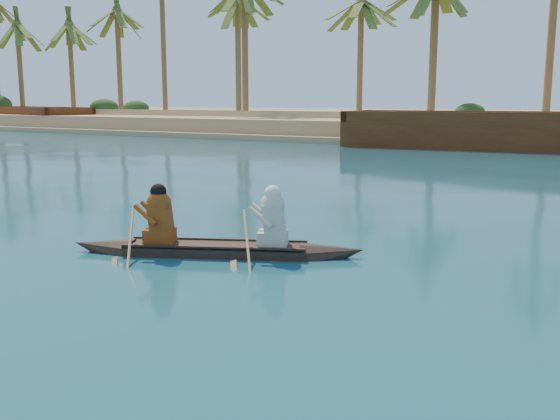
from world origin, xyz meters
The scene contains 7 objects.
ground centered at (0.00, 0.00, 0.00)m, with size 160.00×160.00×0.00m, color #0B2F48.
sandy_embankment centered at (0.00, 46.89, 0.53)m, with size 150.00×51.00×1.50m.
palm_grove centered at (0.00, 35.00, 8.00)m, with size 110.00×14.00×16.00m, color #3B561E, non-canonical shape.
shrub_cluster centered at (0.00, 31.50, 1.20)m, with size 100.00×6.00×2.40m, color #223B15, non-canonical shape.
canoe centered at (7.59, -3.01, 0.26)m, with size 4.81×2.62×1.37m.
barge_left centered at (-34.46, 27.00, 0.79)m, with size 14.30×7.46×2.27m.
barge_mid centered at (5.74, 23.38, 0.80)m, with size 14.09×5.67×2.29m.
Camera 1 is at (13.65, -11.31, 2.58)m, focal length 40.00 mm.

